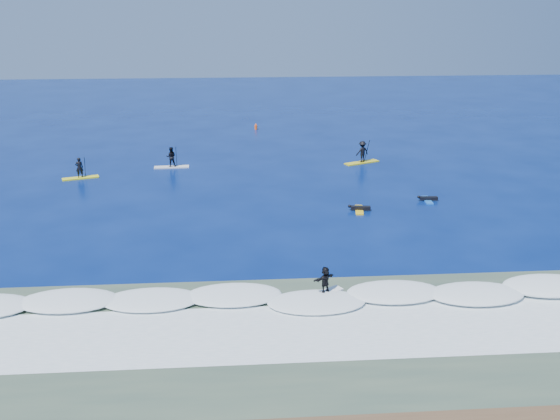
{
  "coord_description": "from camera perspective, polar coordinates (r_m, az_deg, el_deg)",
  "views": [
    {
      "loc": [
        -2.75,
        -37.36,
        14.13
      ],
      "look_at": [
        0.16,
        2.04,
        0.6
      ],
      "focal_mm": 40.0,
      "sensor_mm": 36.0,
      "label": 1
    }
  ],
  "objects": [
    {
      "name": "sup_paddler_center",
      "position": [
        55.22,
        -9.92,
        4.64
      ],
      "size": [
        3.05,
        0.93,
        2.11
      ],
      "rotation": [
        0.0,
        0.0,
        0.06
      ],
      "color": "silver",
      "rests_on": "ground"
    },
    {
      "name": "prone_paddler_near",
      "position": [
        43.79,
        7.27,
        0.12
      ],
      "size": [
        1.58,
        2.04,
        0.42
      ],
      "rotation": [
        0.0,
        0.0,
        1.42
      ],
      "color": "yellow",
      "rests_on": "ground"
    },
    {
      "name": "whitewater",
      "position": [
        28.3,
        1.96,
        -11.06
      ],
      "size": [
        34.0,
        5.0,
        0.02
      ],
      "primitive_type": "cube",
      "color": "silver",
      "rests_on": "ground"
    },
    {
      "name": "breaking_wave",
      "position": [
        30.92,
        1.37,
        -8.29
      ],
      "size": [
        40.0,
        6.0,
        0.3
      ],
      "primitive_type": "cube",
      "color": "white",
      "rests_on": "ground"
    },
    {
      "name": "shallow_water",
      "position": [
        27.44,
        2.19,
        -12.09
      ],
      "size": [
        90.0,
        13.0,
        0.01
      ],
      "primitive_type": "cube",
      "color": "#384C3E",
      "rests_on": "ground"
    },
    {
      "name": "marker_buoy",
      "position": [
        70.63,
        -2.21,
        7.62
      ],
      "size": [
        0.31,
        0.31,
        0.75
      ],
      "rotation": [
        0.0,
        0.0,
        -0.38
      ],
      "color": "#F04F15",
      "rests_on": "ground"
    },
    {
      "name": "sup_paddler_left",
      "position": [
        53.66,
        -17.84,
        3.42
      ],
      "size": [
        2.98,
        1.58,
        2.03
      ],
      "rotation": [
        0.0,
        0.0,
        0.31
      ],
      "color": "yellow",
      "rests_on": "ground"
    },
    {
      "name": "prone_paddler_far",
      "position": [
        46.79,
        13.33,
        0.98
      ],
      "size": [
        1.51,
        1.92,
        0.4
      ],
      "rotation": [
        0.0,
        0.0,
        1.5
      ],
      "color": "blue",
      "rests_on": "ground"
    },
    {
      "name": "ground",
      "position": [
        40.04,
        -0.01,
        -1.76
      ],
      "size": [
        160.0,
        160.0,
        0.0
      ],
      "primitive_type": "plane",
      "color": "#04164E",
      "rests_on": "ground"
    },
    {
      "name": "sup_paddler_right",
      "position": [
        56.38,
        7.52,
        5.18
      ],
      "size": [
        3.36,
        2.12,
        2.32
      ],
      "rotation": [
        0.0,
        0.0,
        0.43
      ],
      "color": "gold",
      "rests_on": "ground"
    },
    {
      "name": "wave_surfer",
      "position": [
        31.02,
        4.14,
        -6.54
      ],
      "size": [
        2.0,
        1.58,
        1.47
      ],
      "rotation": [
        0.0,
        0.0,
        0.58
      ],
      "color": "white",
      "rests_on": "breaking_wave"
    }
  ]
}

